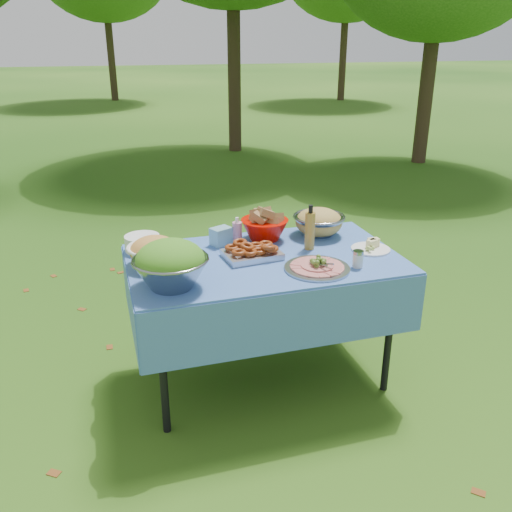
% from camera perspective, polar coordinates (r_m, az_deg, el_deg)
% --- Properties ---
extents(ground, '(80.00, 80.00, 0.00)m').
position_cam_1_polar(ground, '(3.31, 0.82, -12.49)').
color(ground, '#0B3509').
rests_on(ground, ground).
extents(picnic_table, '(1.46, 0.86, 0.76)m').
position_cam_1_polar(picnic_table, '(3.11, 0.86, -6.69)').
color(picnic_table, '#7EB5F2').
rests_on(picnic_table, ground).
extents(salad_bowl, '(0.42, 0.42, 0.24)m').
position_cam_1_polar(salad_bowl, '(2.59, -8.99, -0.86)').
color(salad_bowl, gray).
rests_on(salad_bowl, picnic_table).
extents(pasta_bowl_white, '(0.37, 0.37, 0.16)m').
position_cam_1_polar(pasta_bowl_white, '(2.88, -10.66, 0.54)').
color(pasta_bowl_white, white).
rests_on(pasta_bowl_white, picnic_table).
extents(plate_stack, '(0.22, 0.22, 0.09)m').
position_cam_1_polar(plate_stack, '(3.10, -11.87, 1.36)').
color(plate_stack, white).
rests_on(plate_stack, picnic_table).
extents(wipes_box, '(0.14, 0.12, 0.10)m').
position_cam_1_polar(wipes_box, '(3.12, -3.70, 2.09)').
color(wipes_box, '#78B0C6').
rests_on(wipes_box, picnic_table).
extents(sanitizer_bottle, '(0.06, 0.06, 0.16)m').
position_cam_1_polar(sanitizer_bottle, '(3.12, -1.99, 2.70)').
color(sanitizer_bottle, pink).
rests_on(sanitizer_bottle, picnic_table).
extents(bread_bowl, '(0.30, 0.30, 0.19)m').
position_cam_1_polar(bread_bowl, '(3.19, 0.92, 3.36)').
color(bread_bowl, '#C90B00').
rests_on(bread_bowl, picnic_table).
extents(pasta_bowl_steel, '(0.37, 0.37, 0.16)m').
position_cam_1_polar(pasta_bowl_steel, '(3.29, 6.64, 3.63)').
color(pasta_bowl_steel, gray).
rests_on(pasta_bowl_steel, picnic_table).
extents(fried_tray, '(0.32, 0.24, 0.07)m').
position_cam_1_polar(fried_tray, '(2.93, -0.43, 0.48)').
color(fried_tray, silver).
rests_on(fried_tray, picnic_table).
extents(charcuterie_platter, '(0.45, 0.45, 0.08)m').
position_cam_1_polar(charcuterie_platter, '(2.80, 6.47, -0.66)').
color(charcuterie_platter, '#9D9FA5').
rests_on(charcuterie_platter, picnic_table).
extents(oil_bottle, '(0.07, 0.07, 0.26)m').
position_cam_1_polar(oil_bottle, '(3.04, 5.70, 3.04)').
color(oil_bottle, '#A88130').
rests_on(oil_bottle, picnic_table).
extents(cheese_plate, '(0.25, 0.25, 0.06)m').
position_cam_1_polar(cheese_plate, '(3.11, 12.01, 1.15)').
color(cheese_plate, white).
rests_on(cheese_plate, picnic_table).
extents(shaker, '(0.07, 0.07, 0.09)m').
position_cam_1_polar(shaker, '(2.86, 10.68, -0.31)').
color(shaker, silver).
rests_on(shaker, picnic_table).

